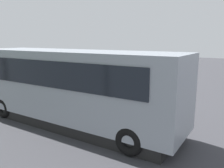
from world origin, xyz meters
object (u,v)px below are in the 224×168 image
(spectator_far_left, at_px, (117,92))
(parked_motorcycle_silver, at_px, (64,98))
(spectator_centre, at_px, (89,89))
(tour_bus, at_px, (72,88))
(spectator_left, at_px, (101,90))
(stunt_motorcycle, at_px, (109,84))
(traffic_cone, at_px, (143,93))

(spectator_far_left, bearing_deg, parked_motorcycle_silver, 14.39)
(spectator_far_left, height_order, spectator_centre, spectator_far_left)
(spectator_far_left, bearing_deg, tour_bus, 74.95)
(spectator_far_left, distance_m, spectator_centre, 1.78)
(spectator_centre, relative_size, parked_motorcycle_silver, 0.85)
(spectator_left, xyz_separation_m, stunt_motorcycle, (1.91, -3.72, -0.48))
(traffic_cone, bearing_deg, parked_motorcycle_silver, 54.60)
(spectator_centre, distance_m, stunt_motorcycle, 3.83)
(parked_motorcycle_silver, relative_size, stunt_motorcycle, 1.00)
(spectator_far_left, distance_m, stunt_motorcycle, 4.58)
(spectator_far_left, xyz_separation_m, traffic_cone, (0.08, -3.37, -0.77))
(spectator_far_left, relative_size, stunt_motorcycle, 0.87)
(tour_bus, distance_m, stunt_motorcycle, 6.61)
(parked_motorcycle_silver, bearing_deg, stunt_motorcycle, -92.35)
(spectator_left, bearing_deg, tour_bus, 95.40)
(traffic_cone, bearing_deg, stunt_motorcycle, -4.05)
(spectator_centre, bearing_deg, stunt_motorcycle, -73.78)
(spectator_centre, bearing_deg, tour_bus, 113.25)
(parked_motorcycle_silver, xyz_separation_m, traffic_cone, (-2.94, -4.14, -0.18))
(parked_motorcycle_silver, xyz_separation_m, stunt_motorcycle, (-0.18, -4.34, 0.13))
(tour_bus, relative_size, parked_motorcycle_silver, 4.73)
(spectator_far_left, height_order, stunt_motorcycle, spectator_far_left)
(spectator_far_left, height_order, parked_motorcycle_silver, spectator_far_left)
(tour_bus, distance_m, traffic_cone, 6.15)
(spectator_centre, relative_size, traffic_cone, 2.76)
(tour_bus, height_order, stunt_motorcycle, tour_bus)
(spectator_left, bearing_deg, spectator_centre, -4.36)
(traffic_cone, bearing_deg, tour_bus, 84.04)
(tour_bus, bearing_deg, traffic_cone, -95.96)
(spectator_far_left, height_order, traffic_cone, spectator_far_left)
(spectator_centre, xyz_separation_m, parked_motorcycle_silver, (1.24, 0.68, -0.55))
(spectator_centre, bearing_deg, spectator_far_left, -177.04)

